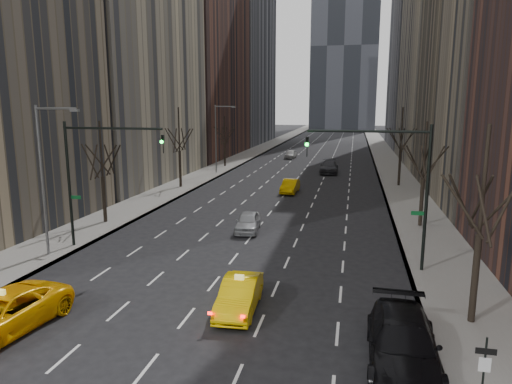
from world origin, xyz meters
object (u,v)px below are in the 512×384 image
Objects in this scene: taxi_sedan at (239,295)px; parked_suv_black at (403,343)px; silver_sedan_ahead at (248,222)px; taxi_suv at (1,314)px.

parked_suv_black reaches higher than taxi_sedan.
silver_sedan_ahead is at bearing 98.57° from taxi_sedan.
taxi_suv reaches higher than taxi_sedan.
taxi_sedan is 7.44m from parked_suv_black.
silver_sedan_ahead is at bearing 121.47° from parked_suv_black.
parked_suv_black is at bearing -65.81° from silver_sedan_ahead.
taxi_sedan is 13.21m from silver_sedan_ahead.
taxi_sedan is at bearing 31.61° from taxi_suv.
taxi_suv is 15.70m from parked_suv_black.
taxi_suv is at bearing -175.47° from parked_suv_black.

